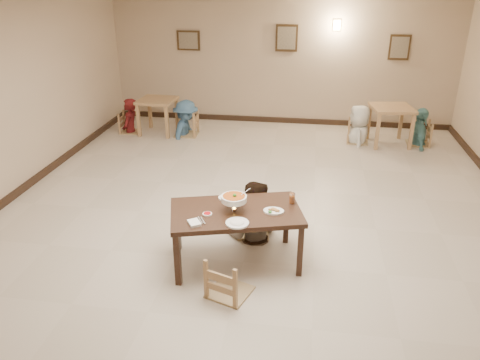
% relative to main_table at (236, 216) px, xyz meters
% --- Properties ---
extents(floor, '(10.00, 10.00, 0.00)m').
position_rel_main_table_xyz_m(floor, '(0.09, 1.11, -0.66)').
color(floor, beige).
rests_on(floor, ground).
extents(ceiling, '(10.00, 10.00, 0.00)m').
position_rel_main_table_xyz_m(ceiling, '(0.09, 1.11, 2.34)').
color(ceiling, silver).
rests_on(ceiling, wall_back).
extents(wall_back, '(10.00, 0.00, 10.00)m').
position_rel_main_table_xyz_m(wall_back, '(0.09, 6.11, 0.84)').
color(wall_back, tan).
rests_on(wall_back, floor).
extents(baseboard_back, '(8.00, 0.06, 0.12)m').
position_rel_main_table_xyz_m(baseboard_back, '(0.09, 6.08, -0.60)').
color(baseboard_back, black).
rests_on(baseboard_back, floor).
extents(baseboard_left, '(0.06, 10.00, 0.12)m').
position_rel_main_table_xyz_m(baseboard_left, '(-3.88, 1.11, -0.60)').
color(baseboard_left, black).
rests_on(baseboard_left, floor).
extents(picture_a, '(0.55, 0.04, 0.45)m').
position_rel_main_table_xyz_m(picture_a, '(-2.11, 6.06, 1.24)').
color(picture_a, '#352313').
rests_on(picture_a, wall_back).
extents(picture_b, '(0.50, 0.04, 0.60)m').
position_rel_main_table_xyz_m(picture_b, '(0.19, 6.06, 1.34)').
color(picture_b, '#352313').
rests_on(picture_b, wall_back).
extents(picture_c, '(0.45, 0.04, 0.55)m').
position_rel_main_table_xyz_m(picture_c, '(2.69, 6.06, 1.19)').
color(picture_c, '#352313').
rests_on(picture_c, wall_back).
extents(wall_sconce, '(0.16, 0.05, 0.22)m').
position_rel_main_table_xyz_m(wall_sconce, '(1.29, 6.07, 1.64)').
color(wall_sconce, '#FFD88C').
rests_on(wall_sconce, wall_back).
extents(main_table, '(1.76, 1.29, 0.74)m').
position_rel_main_table_xyz_m(main_table, '(0.00, 0.00, 0.00)').
color(main_table, '#351F13').
rests_on(main_table, floor).
extents(chair_far, '(0.43, 0.43, 0.92)m').
position_rel_main_table_xyz_m(chair_far, '(0.13, 0.74, -0.20)').
color(chair_far, tan).
rests_on(chair_far, floor).
extents(chair_near, '(0.45, 0.45, 0.95)m').
position_rel_main_table_xyz_m(chair_near, '(0.03, -0.65, -0.18)').
color(chair_near, tan).
rests_on(chair_near, floor).
extents(main_diner, '(0.81, 0.64, 1.64)m').
position_rel_main_table_xyz_m(main_diner, '(0.12, 0.68, 0.16)').
color(main_diner, gray).
rests_on(main_diner, floor).
extents(curry_warmer, '(0.35, 0.31, 0.28)m').
position_rel_main_table_xyz_m(curry_warmer, '(-0.02, -0.02, 0.24)').
color(curry_warmer, silver).
rests_on(curry_warmer, main_table).
extents(rice_plate_far, '(0.28, 0.28, 0.06)m').
position_rel_main_table_xyz_m(rice_plate_far, '(-0.14, 0.29, 0.09)').
color(rice_plate_far, white).
rests_on(rice_plate_far, main_table).
extents(rice_plate_near, '(0.27, 0.27, 0.06)m').
position_rel_main_table_xyz_m(rice_plate_near, '(0.07, -0.33, 0.09)').
color(rice_plate_near, white).
rests_on(rice_plate_near, main_table).
extents(fried_plate, '(0.25, 0.25, 0.05)m').
position_rel_main_table_xyz_m(fried_plate, '(0.46, 0.03, 0.10)').
color(fried_plate, white).
rests_on(fried_plate, main_table).
extents(chili_dish, '(0.11, 0.11, 0.02)m').
position_rel_main_table_xyz_m(chili_dish, '(-0.32, -0.17, 0.09)').
color(chili_dish, white).
rests_on(chili_dish, main_table).
extents(napkin_cutlery, '(0.23, 0.27, 0.03)m').
position_rel_main_table_xyz_m(napkin_cutlery, '(-0.42, -0.40, 0.10)').
color(napkin_cutlery, white).
rests_on(napkin_cutlery, main_table).
extents(drink_glass, '(0.07, 0.07, 0.14)m').
position_rel_main_table_xyz_m(drink_glass, '(0.67, 0.29, 0.15)').
color(drink_glass, white).
rests_on(drink_glass, main_table).
extents(bg_table_left, '(0.83, 0.83, 0.78)m').
position_rel_main_table_xyz_m(bg_table_left, '(-2.57, 4.87, -0.01)').
color(bg_table_left, tan).
rests_on(bg_table_left, floor).
extents(bg_table_right, '(0.93, 0.93, 0.82)m').
position_rel_main_table_xyz_m(bg_table_right, '(2.51, 4.88, 0.02)').
color(bg_table_right, tan).
rests_on(bg_table_right, floor).
extents(bg_chair_ll, '(0.41, 0.41, 0.88)m').
position_rel_main_table_xyz_m(bg_chair_ll, '(-3.24, 4.80, -0.22)').
color(bg_chair_ll, tan).
rests_on(bg_chair_ll, floor).
extents(bg_chair_lr, '(0.50, 0.50, 1.06)m').
position_rel_main_table_xyz_m(bg_chair_lr, '(-1.91, 4.81, -0.13)').
color(bg_chair_lr, tan).
rests_on(bg_chair_lr, floor).
extents(bg_chair_rl, '(0.44, 0.44, 0.95)m').
position_rel_main_table_xyz_m(bg_chair_rl, '(1.87, 4.90, -0.19)').
color(bg_chair_rl, tan).
rests_on(bg_chair_rl, floor).
extents(bg_chair_rr, '(0.45, 0.45, 0.96)m').
position_rel_main_table_xyz_m(bg_chair_rr, '(3.14, 4.95, -0.18)').
color(bg_chair_rr, tan).
rests_on(bg_chair_rr, floor).
extents(bg_diner_a, '(0.39, 0.58, 1.57)m').
position_rel_main_table_xyz_m(bg_diner_a, '(-3.24, 4.80, 0.12)').
color(bg_diner_a, '#561214').
rests_on(bg_diner_a, floor).
extents(bg_diner_b, '(0.71, 1.09, 1.59)m').
position_rel_main_table_xyz_m(bg_diner_b, '(-1.91, 4.81, 0.14)').
color(bg_diner_b, '#3E6487').
rests_on(bg_diner_b, floor).
extents(bg_diner_c, '(0.54, 0.81, 1.63)m').
position_rel_main_table_xyz_m(bg_diner_c, '(1.87, 4.90, 0.16)').
color(bg_diner_c, silver).
rests_on(bg_diner_c, floor).
extents(bg_diner_d, '(0.39, 0.93, 1.59)m').
position_rel_main_table_xyz_m(bg_diner_d, '(3.14, 4.95, 0.14)').
color(bg_diner_d, '#579598').
rests_on(bg_diner_d, floor).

